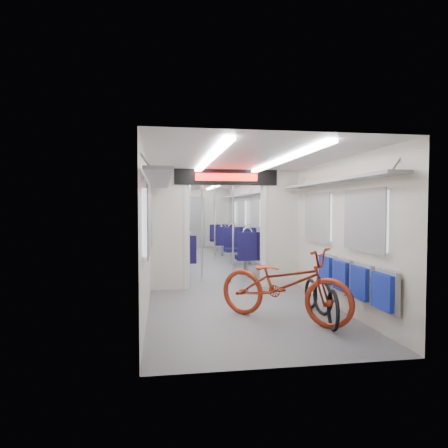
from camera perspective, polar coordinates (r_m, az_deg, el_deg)
name	(u,v)px	position (r m, az deg, el deg)	size (l,w,h in m)	color
carriage	(214,210)	(9.52, -1.45, 1.97)	(12.00, 12.02, 2.31)	#515456
bicycle	(284,284)	(5.61, 8.50, -8.48)	(0.68, 1.95, 1.03)	maroon
flip_bench	(352,279)	(5.83, 17.82, -7.49)	(0.12, 2.09, 0.50)	gray
bike_hoop_a	(333,312)	(5.35, 15.31, -12.08)	(0.53, 0.53, 0.05)	black
bike_hoop_b	(323,299)	(6.06, 13.90, -10.40)	(0.52, 0.52, 0.05)	black
bike_hoop_c	(311,295)	(6.45, 12.31, -9.88)	(0.46, 0.46, 0.05)	black
seat_bay_near_left	(175,251)	(9.62, -7.09, -3.86)	(0.88, 1.95, 1.06)	#100C37
seat_bay_near_right	(248,247)	(10.20, 3.42, -3.35)	(0.92, 2.13, 1.12)	#100C37
seat_bay_far_left	(171,238)	(13.45, -7.62, -1.98)	(0.92, 2.14, 1.12)	#100C37
seat_bay_far_right	(226,238)	(13.66, 0.24, -2.01)	(0.88, 1.92, 1.05)	#100C37
stanchion_near_left	(202,227)	(8.34, -3.19, -0.50)	(0.04, 0.04, 2.30)	silver
stanchion_near_right	(233,227)	(8.55, 1.30, -0.42)	(0.04, 0.04, 2.30)	silver
stanchion_far_left	(190,222)	(11.72, -4.91, 0.32)	(0.04, 0.04, 2.30)	silver
stanchion_far_right	(215,222)	(11.67, -1.33, 0.32)	(0.04, 0.04, 2.30)	silver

